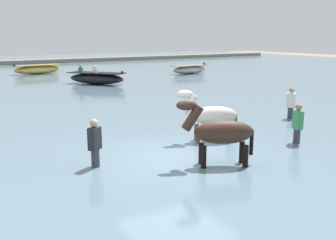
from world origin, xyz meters
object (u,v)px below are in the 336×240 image
Objects in this scene: horse_trailing_dark_bay at (220,134)px; boat_near_port at (190,70)px; person_onlooker_left at (291,108)px; person_spectator_far at (297,129)px; boat_far_offshore at (38,69)px; person_wading_close at (95,150)px; horse_lead_pinto at (211,117)px; boat_distant_east at (97,78)px.

horse_trailing_dark_bay reaches higher than boat_near_port.
horse_trailing_dark_bay is 6.46m from person_onlooker_left.
boat_near_port is 2.05× the size of person_spectator_far.
person_onlooker_left is at bearing -81.12° from boat_far_offshore.
person_spectator_far reaches higher than boat_near_port.
boat_far_offshore is (-10.64, 6.45, 0.02)m from boat_near_port.
person_onlooker_left is (8.40, 1.35, 0.00)m from person_wading_close.
horse_lead_pinto is at bearing 57.32° from horse_trailing_dark_bay.
person_onlooker_left is at bearing -112.98° from boat_near_port.
person_wading_close is at bearing -174.20° from horse_lead_pinto.
horse_trailing_dark_bay is at bearing -153.84° from person_onlooker_left.
horse_lead_pinto is at bearing 5.80° from person_wading_close.
person_onlooker_left is (5.79, 2.85, -0.36)m from horse_trailing_dark_bay.
person_wading_close is (-15.44, -17.95, 0.08)m from boat_near_port.
person_spectator_far is at bearing -87.76° from boat_far_offshore.
horse_lead_pinto is at bearing -99.30° from boat_distant_east.
horse_trailing_dark_bay is 1.27× the size of person_spectator_far.
horse_lead_pinto reaches higher than person_wading_close.
boat_distant_east reaches higher than person_onlooker_left.
person_wading_close is (-3.82, -0.39, -0.31)m from horse_lead_pinto.
horse_trailing_dark_bay is at bearing -94.84° from boat_far_offshore.
horse_lead_pinto reaches higher than boat_far_offshore.
boat_far_offshore is at bearing 92.24° from person_spectator_far.
horse_lead_pinto is 1.22× the size of person_onlooker_left.
person_wading_close is (-5.80, 1.15, 0.00)m from person_spectator_far.
boat_near_port is at bearing 67.02° from person_onlooker_left.
boat_distant_east is 2.35× the size of person_spectator_far.
horse_trailing_dark_bay is at bearing -123.42° from boat_near_port.
horse_lead_pinto is 21.06m from boat_near_port.
boat_near_port is 9.51m from boat_distant_east.
horse_lead_pinto is 4.69m from person_onlooker_left.
boat_near_port is (12.83, 19.45, -0.44)m from horse_trailing_dark_bay.
boat_far_offshore reaches higher than boat_near_port.
person_spectator_far is (-9.64, -19.09, 0.08)m from boat_near_port.
person_onlooker_left is (3.60, -23.05, 0.06)m from boat_far_offshore.
boat_near_port is at bearing -31.20° from boat_far_offshore.
person_wading_close is (-6.28, -15.40, 0.04)m from boat_distant_east.
horse_trailing_dark_bay is 1.27× the size of person_wading_close.
horse_trailing_dark_bay is 3.03m from person_wading_close.
boat_near_port is at bearing 49.29° from person_wading_close.
boat_near_port is 12.44m from boat_far_offshore.
horse_lead_pinto is 0.96× the size of horse_trailing_dark_bay.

